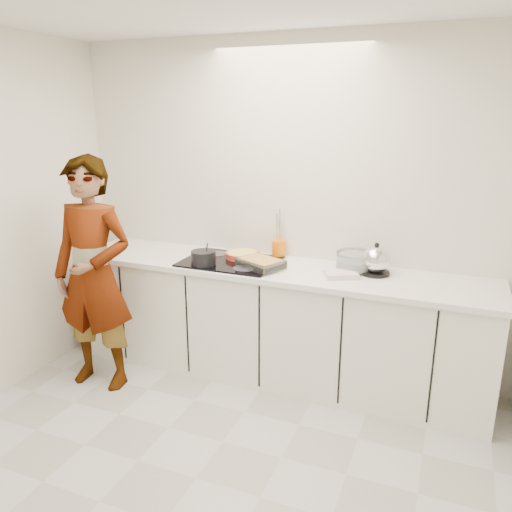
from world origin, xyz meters
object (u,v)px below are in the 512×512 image
at_px(saucepan, 203,258).
at_px(baking_dish, 261,263).
at_px(kettle, 376,261).
at_px(cook, 94,275).
at_px(hob, 230,261).
at_px(mixing_bowl, 356,262).
at_px(utensil_crock, 279,249).
at_px(tart_dish, 243,254).

bearing_deg(saucepan, baking_dish, 13.37).
height_order(baking_dish, kettle, kettle).
xyz_separation_m(saucepan, kettle, (1.24, 0.29, 0.03)).
bearing_deg(cook, hob, 29.41).
bearing_deg(kettle, saucepan, -166.88).
relative_size(hob, mixing_bowl, 2.34).
bearing_deg(hob, cook, -145.93).
xyz_separation_m(saucepan, cook, (-0.70, -0.41, -0.10)).
height_order(saucepan, utensil_crock, saucepan).
xyz_separation_m(baking_dish, cook, (-1.13, -0.51, -0.08)).
distance_m(tart_dish, cook, 1.14).
bearing_deg(mixing_bowl, baking_dish, -160.51).
height_order(hob, utensil_crock, utensil_crock).
relative_size(hob, tart_dish, 2.32).
bearing_deg(utensil_crock, saucepan, -134.64).
bearing_deg(kettle, cook, -160.31).
relative_size(mixing_bowl, cook, 0.18).
distance_m(kettle, cook, 2.06).
xyz_separation_m(hob, baking_dish, (0.28, -0.07, 0.04)).
bearing_deg(tart_dish, utensil_crock, 35.45).
xyz_separation_m(tart_dish, mixing_bowl, (0.88, 0.06, 0.02)).
bearing_deg(mixing_bowl, cook, -157.51).
relative_size(hob, saucepan, 2.90).
xyz_separation_m(tart_dish, utensil_crock, (0.24, 0.17, 0.03)).
height_order(saucepan, kettle, kettle).
height_order(kettle, utensil_crock, kettle).
xyz_separation_m(utensil_crock, cook, (-1.15, -0.85, -0.10)).
xyz_separation_m(mixing_bowl, cook, (-1.79, -0.74, -0.10)).
bearing_deg(saucepan, utensil_crock, 45.36).
relative_size(saucepan, baking_dish, 0.64).
bearing_deg(baking_dish, tart_dish, 141.71).
relative_size(saucepan, kettle, 1.05).
relative_size(baking_dish, cook, 0.22).
height_order(baking_dish, mixing_bowl, mixing_bowl).
distance_m(hob, utensil_crock, 0.41).
relative_size(hob, cook, 0.41).
height_order(tart_dish, utensil_crock, utensil_crock).
xyz_separation_m(kettle, cook, (-1.94, -0.69, -0.13)).
distance_m(tart_dish, mixing_bowl, 0.89).
bearing_deg(tart_dish, cook, -142.95).
bearing_deg(tart_dish, saucepan, -126.14).
height_order(tart_dish, saucepan, saucepan).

